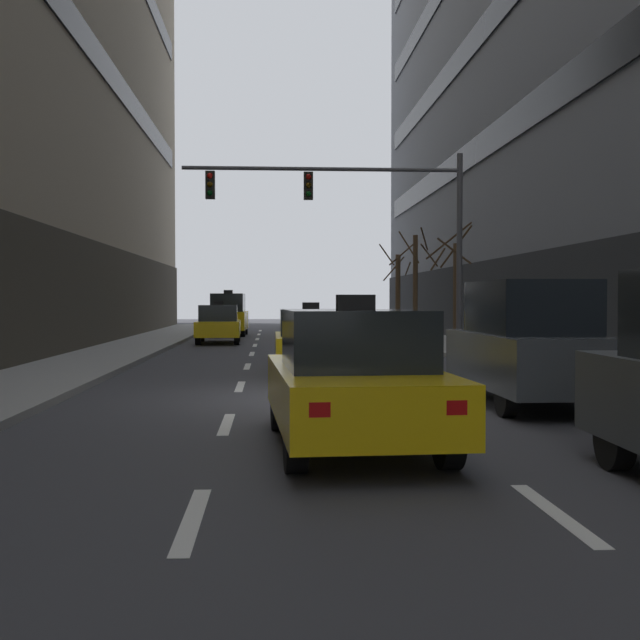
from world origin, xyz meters
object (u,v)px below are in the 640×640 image
(street_tree_0, at_px, (415,281))
(pedestrian_1, at_px, (530,331))
(taxi_driving_3, at_px, (311,341))
(street_tree_1, at_px, (457,291))
(pedestrian_0, at_px, (548,329))
(taxi_driving_0, at_px, (228,315))
(taxi_driving_1, at_px, (219,324))
(street_tree_2, at_px, (398,291))
(car_parked_1, at_px, (529,343))
(taxi_driving_2, at_px, (354,380))
(traffic_signal_0, at_px, (363,211))

(street_tree_0, distance_m, pedestrian_1, 15.92)
(taxi_driving_3, relative_size, street_tree_1, 0.93)
(street_tree_1, distance_m, pedestrian_0, 9.26)
(taxi_driving_0, relative_size, street_tree_1, 0.97)
(taxi_driving_1, height_order, street_tree_2, street_tree_2)
(taxi_driving_1, height_order, taxi_driving_3, taxi_driving_1)
(car_parked_1, height_order, street_tree_2, street_tree_2)
(taxi_driving_2, distance_m, street_tree_1, 19.07)
(car_parked_1, relative_size, street_tree_0, 0.89)
(taxi_driving_2, bearing_deg, taxi_driving_0, 95.92)
(taxi_driving_1, xyz_separation_m, street_tree_1, (8.74, -5.38, 1.34))
(street_tree_0, relative_size, street_tree_1, 1.09)
(taxi_driving_0, distance_m, street_tree_1, 15.09)
(taxi_driving_1, xyz_separation_m, car_parked_1, (6.59, -19.83, 0.27))
(street_tree_2, xyz_separation_m, pedestrian_1, (0.13, -20.83, -1.28))
(taxi_driving_2, xyz_separation_m, street_tree_0, (5.57, 26.37, 1.83))
(street_tree_0, bearing_deg, traffic_signal_0, -107.97)
(taxi_driving_2, height_order, car_parked_1, car_parked_1)
(traffic_signal_0, xyz_separation_m, street_tree_1, (3.73, 3.37, -2.42))
(street_tree_2, relative_size, pedestrian_1, 3.06)
(taxi_driving_0, xyz_separation_m, street_tree_0, (8.73, -4.09, 1.60))
(street_tree_0, xyz_separation_m, street_tree_2, (-0.01, 5.00, -0.39))
(traffic_signal_0, relative_size, pedestrian_1, 5.77)
(traffic_signal_0, relative_size, street_tree_1, 1.91)
(street_tree_0, relative_size, street_tree_2, 1.07)
(street_tree_1, height_order, pedestrian_1, street_tree_1)
(car_parked_1, distance_m, pedestrian_0, 5.69)
(taxi_driving_0, bearing_deg, street_tree_0, -25.12)
(traffic_signal_0, xyz_separation_m, street_tree_2, (3.74, 16.54, -2.28))
(taxi_driving_0, xyz_separation_m, taxi_driving_1, (-0.03, -6.89, -0.27))
(taxi_driving_3, relative_size, car_parked_1, 0.95)
(traffic_signal_0, height_order, pedestrian_0, traffic_signal_0)
(taxi_driving_0, relative_size, traffic_signal_0, 0.51)
(street_tree_0, xyz_separation_m, pedestrian_1, (0.12, -15.83, -1.66))
(taxi_driving_2, distance_m, street_tree_2, 31.89)
(street_tree_1, bearing_deg, taxi_driving_3, -125.47)
(taxi_driving_0, distance_m, car_parked_1, 27.52)
(taxi_driving_2, distance_m, pedestrian_0, 10.59)
(taxi_driving_0, bearing_deg, taxi_driving_3, -81.09)
(traffic_signal_0, bearing_deg, street_tree_0, 72.03)
(street_tree_0, bearing_deg, street_tree_2, 90.10)
(street_tree_1, xyz_separation_m, pedestrian_1, (0.13, -7.65, -1.13))
(street_tree_2, height_order, pedestrian_1, street_tree_2)
(taxi_driving_2, height_order, street_tree_0, street_tree_0)
(taxi_driving_0, relative_size, street_tree_2, 0.96)
(pedestrian_0, bearing_deg, street_tree_0, 90.06)
(taxi_driving_2, relative_size, pedestrian_1, 3.05)
(street_tree_1, bearing_deg, taxi_driving_2, -106.98)
(taxi_driving_3, height_order, street_tree_1, street_tree_1)
(traffic_signal_0, xyz_separation_m, street_tree_0, (3.75, 11.55, -1.89))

